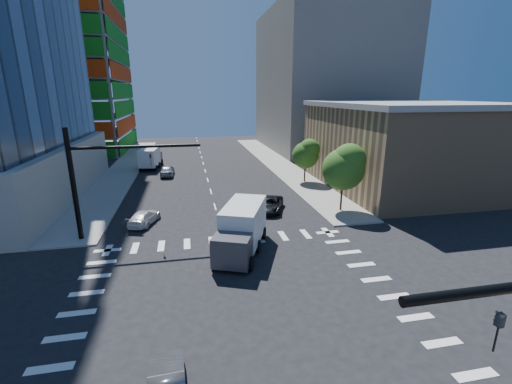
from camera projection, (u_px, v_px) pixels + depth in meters
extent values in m
plane|color=black|center=(242.00, 305.00, 19.51)|extent=(160.00, 160.00, 0.00)
cube|color=silver|center=(242.00, 305.00, 19.51)|extent=(20.00, 20.00, 0.01)
cube|color=gray|center=(276.00, 162.00, 59.54)|extent=(5.00, 60.00, 0.15)
cube|color=gray|center=(125.00, 168.00, 54.78)|extent=(5.00, 60.00, 0.15)
cube|color=#17801A|center=(118.00, 27.00, 68.29)|extent=(0.12, 24.00, 49.00)
cube|color=#C1360B|center=(19.00, 9.00, 54.03)|extent=(24.00, 0.12, 49.00)
cube|color=#A2835E|center=(407.00, 147.00, 43.61)|extent=(20.00, 22.00, 10.00)
cube|color=gray|center=(413.00, 105.00, 42.14)|extent=(20.50, 22.50, 0.60)
cube|color=slate|center=(325.00, 82.00, 72.58)|extent=(24.00, 30.00, 28.00)
imported|color=black|center=(496.00, 332.00, 7.65)|extent=(0.16, 0.20, 1.00)
cylinder|color=black|center=(73.00, 185.00, 26.86)|extent=(0.40, 0.40, 9.00)
cylinder|color=black|center=(136.00, 147.00, 27.01)|extent=(10.00, 0.24, 0.24)
imported|color=black|center=(151.00, 160.00, 27.51)|extent=(0.16, 0.20, 1.00)
cylinder|color=#382316|center=(341.00, 199.00, 34.72)|extent=(0.20, 0.20, 2.27)
sphere|color=#215316|center=(343.00, 169.00, 33.86)|extent=(4.16, 4.16, 4.16)
sphere|color=#427025|center=(349.00, 160.00, 33.39)|extent=(3.25, 3.25, 3.25)
cylinder|color=#382316|center=(305.00, 174.00, 46.13)|extent=(0.20, 0.20, 1.92)
sphere|color=#215316|center=(305.00, 155.00, 45.40)|extent=(3.52, 3.52, 3.52)
sphere|color=#427025|center=(309.00, 149.00, 44.97)|extent=(2.75, 2.75, 2.75)
imported|color=black|center=(270.00, 204.00, 35.05)|extent=(3.95, 5.46, 1.38)
imported|color=white|center=(144.00, 217.00, 31.48)|extent=(3.01, 4.68, 1.26)
imported|color=#919598|center=(167.00, 170.00, 50.03)|extent=(2.03, 4.75, 1.60)
cube|color=silver|center=(240.00, 227.00, 25.36)|extent=(4.49, 6.06, 2.85)
cube|color=#3A3940|center=(241.00, 236.00, 25.55)|extent=(3.07, 2.77, 2.08)
cube|color=silver|center=(151.00, 156.00, 55.18)|extent=(3.04, 5.36, 2.65)
cube|color=#3A3940|center=(151.00, 160.00, 55.36)|extent=(2.55, 2.11, 1.94)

